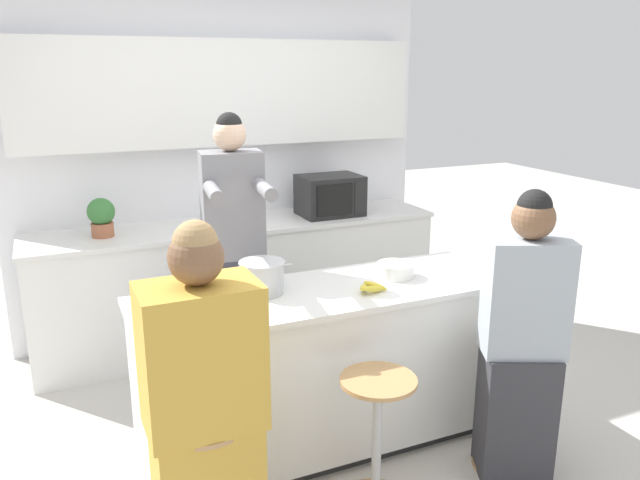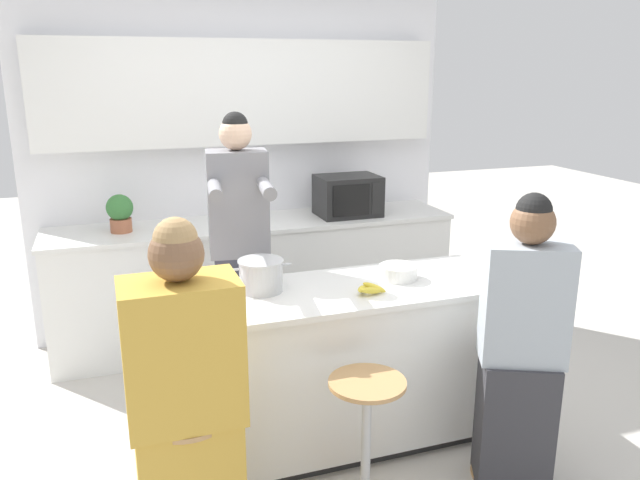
# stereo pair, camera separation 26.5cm
# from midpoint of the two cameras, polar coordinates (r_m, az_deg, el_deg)

# --- Properties ---
(ground_plane) EXTENTS (16.00, 16.00, 0.00)m
(ground_plane) POSITION_cam_midpoint_polar(r_m,az_deg,el_deg) (3.62, -1.76, -18.06)
(ground_plane) COLOR beige
(wall_back) EXTENTS (3.19, 0.22, 2.70)m
(wall_back) POSITION_cam_midpoint_polar(r_m,az_deg,el_deg) (4.77, -10.37, 9.72)
(wall_back) COLOR white
(wall_back) RESTS_ON ground_plane
(back_counter) EXTENTS (2.97, 0.62, 0.91)m
(back_counter) POSITION_cam_midpoint_polar(r_m,az_deg,el_deg) (4.72, -8.86, -3.81)
(back_counter) COLOR white
(back_counter) RESTS_ON ground_plane
(kitchen_island) EXTENTS (1.98, 0.65, 0.90)m
(kitchen_island) POSITION_cam_midpoint_polar(r_m,az_deg,el_deg) (3.39, -1.83, -11.64)
(kitchen_island) COLOR black
(kitchen_island) RESTS_ON ground_plane
(bar_stool_center) EXTENTS (0.38, 0.38, 0.67)m
(bar_stool_center) POSITION_cam_midpoint_polar(r_m,az_deg,el_deg) (3.00, 2.56, -18.03)
(bar_stool_center) COLOR tan
(bar_stool_center) RESTS_ON ground_plane
(bar_stool_rightmost) EXTENTS (0.38, 0.38, 0.67)m
(bar_stool_rightmost) POSITION_cam_midpoint_polar(r_m,az_deg,el_deg) (3.37, 15.15, -14.46)
(bar_stool_rightmost) COLOR tan
(bar_stool_rightmost) RESTS_ON ground_plane
(person_cooking) EXTENTS (0.40, 0.58, 1.77)m
(person_cooking) POSITION_cam_midpoint_polar(r_m,az_deg,el_deg) (3.58, -9.90, -2.77)
(person_cooking) COLOR #383842
(person_cooking) RESTS_ON ground_plane
(person_wrapped_blanket) EXTENTS (0.44, 0.29, 1.48)m
(person_wrapped_blanket) POSITION_cam_midpoint_polar(r_m,az_deg,el_deg) (2.56, -13.54, -15.41)
(person_wrapped_blanket) COLOR gold
(person_wrapped_blanket) RESTS_ON ground_plane
(person_seated_near) EXTENTS (0.44, 0.39, 1.47)m
(person_seated_near) POSITION_cam_midpoint_polar(r_m,az_deg,el_deg) (3.18, 15.64, -9.66)
(person_seated_near) COLOR #333338
(person_seated_near) RESTS_ON ground_plane
(cooking_pot) EXTENTS (0.32, 0.23, 0.17)m
(cooking_pot) POSITION_cam_midpoint_polar(r_m,az_deg,el_deg) (3.17, -7.71, -3.41)
(cooking_pot) COLOR #B7BABC
(cooking_pot) RESTS_ON kitchen_island
(fruit_bowl) EXTENTS (0.21, 0.21, 0.08)m
(fruit_bowl) POSITION_cam_midpoint_polar(r_m,az_deg,el_deg) (3.41, 4.72, -2.78)
(fruit_bowl) COLOR white
(fruit_bowl) RESTS_ON kitchen_island
(coffee_cup_near) EXTENTS (0.11, 0.08, 0.09)m
(coffee_cup_near) POSITION_cam_midpoint_polar(r_m,az_deg,el_deg) (3.08, -12.88, -4.98)
(coffee_cup_near) COLOR #DB4C51
(coffee_cup_near) RESTS_ON kitchen_island
(banana_bunch) EXTENTS (0.18, 0.13, 0.06)m
(banana_bunch) POSITION_cam_midpoint_polar(r_m,az_deg,el_deg) (3.17, 2.27, -4.39)
(banana_bunch) COLOR yellow
(banana_bunch) RESTS_ON kitchen_island
(juice_carton) EXTENTS (0.08, 0.08, 0.19)m
(juice_carton) POSITION_cam_midpoint_polar(r_m,az_deg,el_deg) (2.85, -17.33, -6.15)
(juice_carton) COLOR #7A428E
(juice_carton) RESTS_ON kitchen_island
(microwave) EXTENTS (0.46, 0.35, 0.30)m
(microwave) POSITION_cam_midpoint_polar(r_m,az_deg,el_deg) (4.75, -0.68, 4.10)
(microwave) COLOR black
(microwave) RESTS_ON back_counter
(potted_plant) EXTENTS (0.18, 0.18, 0.26)m
(potted_plant) POSITION_cam_midpoint_polar(r_m,az_deg,el_deg) (4.42, -21.00, 2.03)
(potted_plant) COLOR #A86042
(potted_plant) RESTS_ON back_counter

